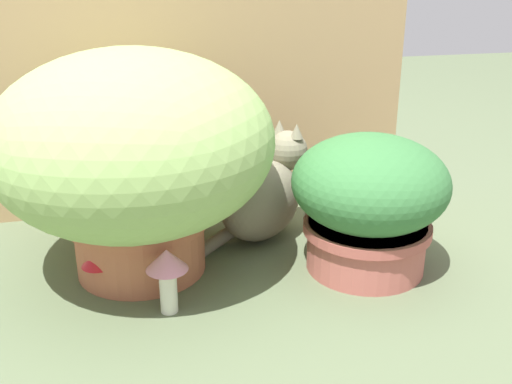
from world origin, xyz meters
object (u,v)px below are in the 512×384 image
at_px(grass_planter, 134,150).
at_px(mushroom_ornament_red, 98,261).
at_px(cat, 264,195).
at_px(mushroom_ornament_pink, 167,268).
at_px(leafy_planter, 369,200).

height_order(grass_planter, mushroom_ornament_red, grass_planter).
height_order(cat, mushroom_ornament_pink, cat).
bearing_deg(cat, mushroom_ornament_pink, -131.86).
height_order(grass_planter, mushroom_ornament_pink, grass_planter).
bearing_deg(cat, mushroom_ornament_red, -155.26).
distance_m(mushroom_ornament_pink, mushroom_ornament_red, 0.19).
relative_size(cat, mushroom_ornament_pink, 2.49).
relative_size(grass_planter, mushroom_ornament_pink, 4.36).
distance_m(cat, mushroom_ornament_pink, 0.44).
bearing_deg(grass_planter, mushroom_ornament_pink, -77.19).
relative_size(cat, mushroom_ornament_red, 3.44).
xyz_separation_m(leafy_planter, cat, (-0.20, 0.23, -0.06)).
relative_size(leafy_planter, cat, 1.00).
bearing_deg(leafy_planter, grass_planter, 168.00).
distance_m(grass_planter, cat, 0.40).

